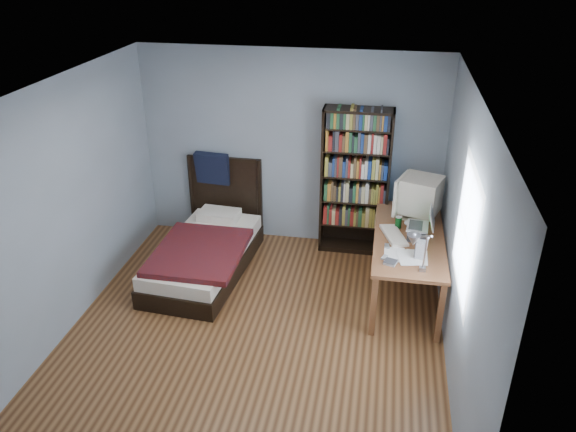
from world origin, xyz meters
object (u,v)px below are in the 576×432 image
object	(u,v)px
soda_can	(398,222)
bed	(206,249)
bookshelf	(355,182)
desk	(406,239)
laptop	(419,230)
speaker	(421,250)
keyboard	(394,235)
crt_monitor	(418,195)
desk_lamp	(416,243)

from	to	relation	value
soda_can	bed	xyz separation A→B (m)	(-2.25, -0.07, -0.54)
bookshelf	bed	world-z (taller)	bookshelf
desk	laptop	distance (m)	0.67
laptop	bookshelf	xyz separation A→B (m)	(-0.76, 0.94, 0.10)
speaker	bed	distance (m)	2.59
keyboard	desk	bearing A→B (deg)	53.81
crt_monitor	bed	xyz separation A→B (m)	(-2.45, -0.34, -0.76)
desk	crt_monitor	size ratio (longest dim) A/B	3.06
desk_lamp	soda_can	size ratio (longest dim) A/B	4.83
crt_monitor	laptop	bearing A→B (deg)	-88.45
laptop	desk	bearing A→B (deg)	100.03
speaker	desk_lamp	bearing A→B (deg)	-93.57
desk_lamp	speaker	bearing A→B (deg)	80.52
soda_can	bookshelf	world-z (taller)	bookshelf
desk	speaker	distance (m)	1.03
bed	soda_can	bearing A→B (deg)	1.71
speaker	laptop	bearing A→B (deg)	96.70
speaker	keyboard	bearing A→B (deg)	128.88
bookshelf	bed	distance (m)	2.00
desk_lamp	desk	bearing A→B (deg)	89.76
laptop	keyboard	bearing A→B (deg)	-176.99
crt_monitor	speaker	world-z (taller)	crt_monitor
keyboard	bed	xyz separation A→B (m)	(-2.20, 0.15, -0.49)
desk	bed	size ratio (longest dim) A/B	0.85
desk	soda_can	bearing A→B (deg)	-111.82
soda_can	bed	bearing A→B (deg)	-178.29
desk_lamp	bed	world-z (taller)	desk_lamp
desk	desk_lamp	world-z (taller)	desk_lamp
laptop	bookshelf	size ratio (longest dim) A/B	0.19
laptop	bed	world-z (taller)	bed
speaker	bed	xyz separation A→B (m)	(-2.47, 0.56, -0.56)
desk	laptop	world-z (taller)	laptop
bed	laptop	bearing A→B (deg)	-3.28
laptop	desk_lamp	distance (m)	1.12
desk_lamp	soda_can	xyz separation A→B (m)	(-0.12, 1.25, -0.44)
laptop	soda_can	size ratio (longest dim) A/B	2.76
soda_can	bookshelf	size ratio (longest dim) A/B	0.07
desk	desk_lamp	size ratio (longest dim) A/B	2.75
desk_lamp	bookshelf	world-z (taller)	bookshelf
crt_monitor	keyboard	distance (m)	0.62
bookshelf	speaker	bearing A→B (deg)	-60.69
speaker	bed	world-z (taller)	bed
desk	desk_lamp	distance (m)	1.76
desk_lamp	bed	xyz separation A→B (m)	(-2.36, 1.19, -0.98)
speaker	soda_can	size ratio (longest dim) A/B	1.45
desk	bookshelf	xyz separation A→B (m)	(-0.66, 0.42, 0.51)
desk	speaker	world-z (taller)	speaker
soda_can	speaker	bearing A→B (deg)	-70.63
soda_can	bookshelf	bearing A→B (deg)	126.62
laptop	bookshelf	bearing A→B (deg)	128.94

